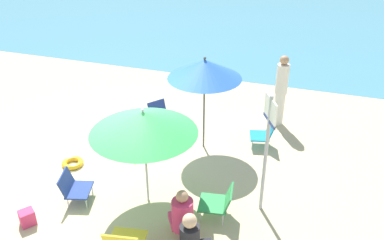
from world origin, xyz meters
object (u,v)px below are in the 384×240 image
beach_chair_a (264,134)px  swim_ring (73,163)px  person_c (193,239)px  beach_bag (27,218)px  beach_chair_b (74,187)px  beach_chair_c (219,202)px  beach_chair_e (139,138)px  person_b (281,90)px  warning_sign (267,138)px  umbrella_blue (205,69)px  person_a (182,214)px  beach_chair_f (160,114)px  umbrella_green (143,122)px

beach_chair_a → swim_ring: beach_chair_a is taller
person_c → beach_bag: 2.91m
beach_chair_b → person_c: person_c is taller
beach_chair_c → beach_chair_e: bearing=-44.0°
beach_chair_e → person_b: person_b is taller
beach_chair_b → warning_sign: warning_sign is taller
umbrella_blue → person_b: (1.41, 1.54, -0.93)m
person_b → beach_bag: bearing=-39.3°
umbrella_blue → beach_chair_b: bearing=-124.7°
beach_chair_a → beach_bag: bearing=34.0°
person_a → swim_ring: bearing=34.5°
umbrella_blue → person_a: size_ratio=2.13×
person_b → person_c: person_b is taller
beach_chair_c → swim_ring: beach_chair_c is taller
beach_chair_c → person_a: person_a is taller
beach_chair_c → person_c: (-0.12, -1.07, 0.12)m
person_b → beach_chair_a: bearing=-11.6°
beach_chair_e → beach_chair_f: size_ratio=1.04×
umbrella_blue → swim_ring: umbrella_blue is taller
person_b → umbrella_blue: bearing=-45.5°
person_a → person_c: (0.32, -0.41, -0.04)m
person_a → warning_sign: size_ratio=0.44×
umbrella_green → beach_chair_f: bearing=107.3°
warning_sign → person_c: bearing=-144.0°
beach_chair_a → beach_bag: size_ratio=2.12×
beach_chair_a → beach_chair_f: bearing=-17.1°
umbrella_blue → swim_ring: size_ratio=4.79×
beach_chair_a → umbrella_blue: bearing=5.4°
beach_bag → beach_chair_e: bearing=73.6°
umbrella_blue → beach_chair_a: 2.01m
umbrella_green → beach_chair_a: umbrella_green is taller
beach_chair_c → beach_bag: bearing=13.0°
beach_chair_b → beach_bag: beach_chair_b is taller
umbrella_green → swim_ring: size_ratio=4.30×
umbrella_blue → warning_sign: (1.55, -1.64, -0.37)m
umbrella_blue → person_c: (0.78, -3.15, -1.37)m
umbrella_green → beach_chair_e: (-0.87, 1.54, -1.35)m
beach_chair_a → swim_ring: bearing=14.9°
beach_chair_c → person_a: 0.81m
umbrella_blue → beach_chair_a: size_ratio=3.61×
warning_sign → beach_bag: 4.21m
warning_sign → umbrella_blue: bearing=106.3°
beach_chair_b → beach_chair_e: size_ratio=0.87×
umbrella_blue → warning_sign: bearing=-46.7°
beach_chair_a → beach_bag: (-3.35, -3.69, -0.17)m
beach_chair_a → person_a: bearing=62.4°
beach_chair_a → beach_chair_e: size_ratio=0.79×
person_a → swim_ring: person_a is taller
beach_chair_f → beach_bag: 3.93m
person_a → warning_sign: 1.82m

